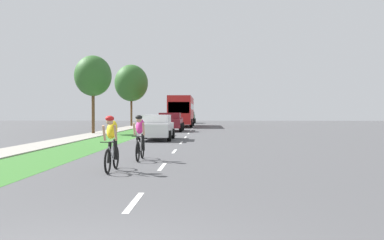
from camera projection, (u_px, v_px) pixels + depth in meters
The scene contains 12 objects.
ground_plane at pixel (182, 141), 24.15m from camera, with size 120.00×120.00×0.00m, color #4C4C4F.
grass_verge at pixel (103, 141), 24.30m from camera, with size 2.72×70.00×0.01m, color #38722D.
sidewalk_concrete at pixel (63, 141), 24.37m from camera, with size 1.91×70.00×0.10m, color #9E998E.
lane_markings_center at pixel (185, 137), 28.15m from camera, with size 0.12×52.71×0.01m.
cyclist_lead at pixel (112, 143), 11.86m from camera, with size 0.42×1.72×1.58m.
cyclist_trailing at pixel (140, 137), 14.65m from camera, with size 0.42×1.72×1.58m.
sedan_white at pixel (157, 127), 25.51m from camera, with size 1.98×4.30×1.52m.
pickup_maroon at pixel (171, 122), 37.26m from camera, with size 2.22×5.10×1.64m.
bus_red at pixel (182, 110), 49.84m from camera, with size 2.78×11.60×3.48m.
suv_dark_green at pixel (189, 117), 65.55m from camera, with size 2.15×4.70×1.79m.
street_tree_near at pixel (93, 76), 32.60m from camera, with size 2.86×2.86×6.09m.
street_tree_far at pixel (131, 83), 50.11m from camera, with size 3.97×3.97×7.37m.
Camera 1 is at (1.32, -4.10, 1.67)m, focal length 39.32 mm.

